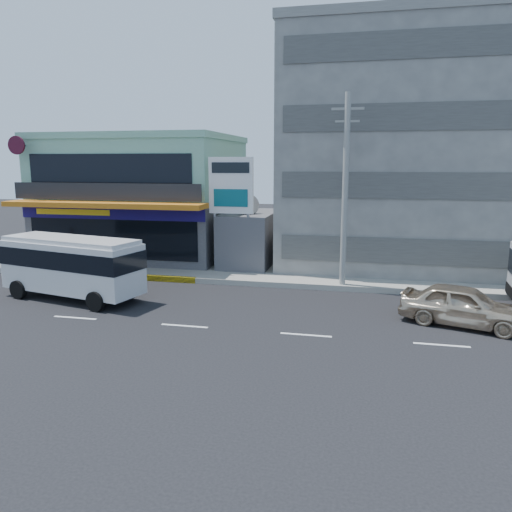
{
  "coord_description": "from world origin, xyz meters",
  "views": [
    {
      "loc": [
        7.12,
        -18.44,
        6.62
      ],
      "look_at": [
        2.03,
        4.38,
        2.2
      ],
      "focal_mm": 35.0,
      "sensor_mm": 36.0,
      "label": 1
    }
  ],
  "objects_px": {
    "billboard": "(231,192)",
    "minibus": "(72,263)",
    "utility_pole_near": "(345,191)",
    "satellite_dish": "(247,213)",
    "sedan": "(464,305)",
    "shop_building": "(146,200)",
    "motorcycle_rider": "(18,265)",
    "concrete_building": "(416,156)"
  },
  "relations": [
    {
      "from": "sedan",
      "to": "motorcycle_rider",
      "type": "distance_m",
      "value": 23.89
    },
    {
      "from": "concrete_building",
      "to": "utility_pole_near",
      "type": "xyz_separation_m",
      "value": [
        -4.0,
        -7.6,
        -1.85
      ]
    },
    {
      "from": "billboard",
      "to": "minibus",
      "type": "relative_size",
      "value": 0.91
    },
    {
      "from": "concrete_building",
      "to": "billboard",
      "type": "xyz_separation_m",
      "value": [
        -10.5,
        -5.8,
        -2.07
      ]
    },
    {
      "from": "concrete_building",
      "to": "utility_pole_near",
      "type": "relative_size",
      "value": 1.6
    },
    {
      "from": "satellite_dish",
      "to": "motorcycle_rider",
      "type": "distance_m",
      "value": 13.71
    },
    {
      "from": "utility_pole_near",
      "to": "minibus",
      "type": "xyz_separation_m",
      "value": [
        -12.76,
        -4.69,
        -3.34
      ]
    },
    {
      "from": "concrete_building",
      "to": "billboard",
      "type": "relative_size",
      "value": 2.32
    },
    {
      "from": "shop_building",
      "to": "minibus",
      "type": "xyz_separation_m",
      "value": [
        1.24,
        -11.24,
        -2.19
      ]
    },
    {
      "from": "satellite_dish",
      "to": "minibus",
      "type": "distance_m",
      "value": 10.84
    },
    {
      "from": "concrete_building",
      "to": "minibus",
      "type": "height_order",
      "value": "concrete_building"
    },
    {
      "from": "satellite_dish",
      "to": "sedan",
      "type": "height_order",
      "value": "satellite_dish"
    },
    {
      "from": "utility_pole_near",
      "to": "motorcycle_rider",
      "type": "height_order",
      "value": "utility_pole_near"
    },
    {
      "from": "sedan",
      "to": "motorcycle_rider",
      "type": "bearing_deg",
      "value": 99.93
    },
    {
      "from": "minibus",
      "to": "motorcycle_rider",
      "type": "relative_size",
      "value": 3.37
    },
    {
      "from": "sedan",
      "to": "motorcycle_rider",
      "type": "height_order",
      "value": "motorcycle_rider"
    },
    {
      "from": "shop_building",
      "to": "minibus",
      "type": "height_order",
      "value": "shop_building"
    },
    {
      "from": "utility_pole_near",
      "to": "minibus",
      "type": "height_order",
      "value": "utility_pole_near"
    },
    {
      "from": "satellite_dish",
      "to": "sedan",
      "type": "bearing_deg",
      "value": -37.11
    },
    {
      "from": "billboard",
      "to": "minibus",
      "type": "distance_m",
      "value": 9.54
    },
    {
      "from": "satellite_dish",
      "to": "sedan",
      "type": "relative_size",
      "value": 0.3
    },
    {
      "from": "billboard",
      "to": "minibus",
      "type": "bearing_deg",
      "value": -133.96
    },
    {
      "from": "minibus",
      "to": "motorcycle_rider",
      "type": "xyz_separation_m",
      "value": [
        -5.73,
        3.4,
        -1.07
      ]
    },
    {
      "from": "shop_building",
      "to": "billboard",
      "type": "relative_size",
      "value": 1.8
    },
    {
      "from": "utility_pole_near",
      "to": "sedan",
      "type": "distance_m",
      "value": 8.26
    },
    {
      "from": "concrete_building",
      "to": "motorcycle_rider",
      "type": "xyz_separation_m",
      "value": [
        -22.49,
        -8.89,
        -6.26
      ]
    },
    {
      "from": "minibus",
      "to": "motorcycle_rider",
      "type": "bearing_deg",
      "value": 149.3
    },
    {
      "from": "shop_building",
      "to": "motorcycle_rider",
      "type": "bearing_deg",
      "value": -119.83
    },
    {
      "from": "minibus",
      "to": "sedan",
      "type": "relative_size",
      "value": 1.52
    },
    {
      "from": "billboard",
      "to": "sedan",
      "type": "relative_size",
      "value": 1.38
    },
    {
      "from": "billboard",
      "to": "utility_pole_near",
      "type": "distance_m",
      "value": 6.75
    },
    {
      "from": "shop_building",
      "to": "billboard",
      "type": "distance_m",
      "value": 8.92
    },
    {
      "from": "billboard",
      "to": "utility_pole_near",
      "type": "xyz_separation_m",
      "value": [
        6.5,
        -1.8,
        0.22
      ]
    },
    {
      "from": "concrete_building",
      "to": "sedan",
      "type": "distance_m",
      "value": 13.91
    },
    {
      "from": "shop_building",
      "to": "concrete_building",
      "type": "relative_size",
      "value": 0.77
    },
    {
      "from": "billboard",
      "to": "concrete_building",
      "type": "bearing_deg",
      "value": 28.92
    },
    {
      "from": "billboard",
      "to": "minibus",
      "type": "height_order",
      "value": "billboard"
    },
    {
      "from": "concrete_building",
      "to": "satellite_dish",
      "type": "xyz_separation_m",
      "value": [
        -10.0,
        -4.0,
        -3.42
      ]
    },
    {
      "from": "concrete_building",
      "to": "minibus",
      "type": "relative_size",
      "value": 2.11
    },
    {
      "from": "shop_building",
      "to": "concrete_building",
      "type": "bearing_deg",
      "value": 3.35
    },
    {
      "from": "shop_building",
      "to": "concrete_building",
      "type": "xyz_separation_m",
      "value": [
        18.0,
        1.05,
        3.0
      ]
    },
    {
      "from": "utility_pole_near",
      "to": "shop_building",
      "type": "bearing_deg",
      "value": 154.94
    }
  ]
}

